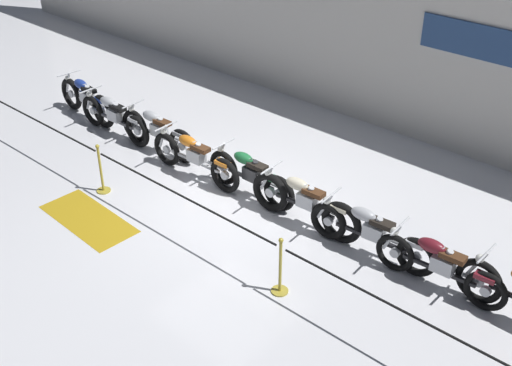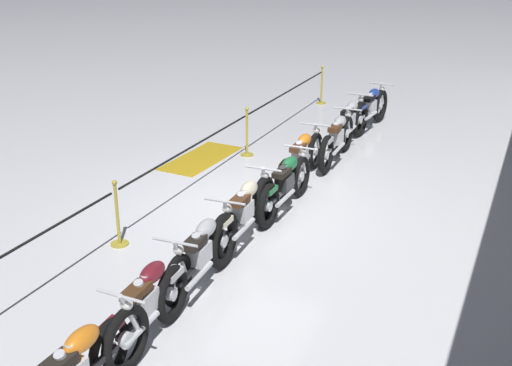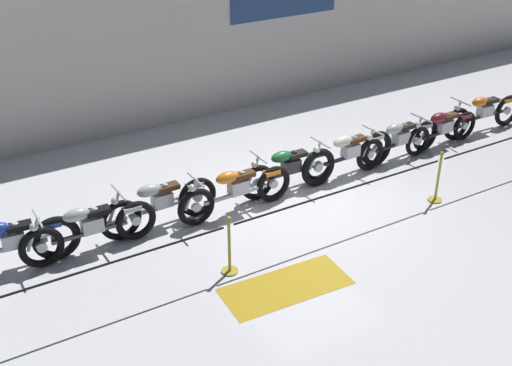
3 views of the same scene
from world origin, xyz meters
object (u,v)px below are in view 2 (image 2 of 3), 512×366
Objects in this scene: motorcycle_orange_3 at (301,159)px; stanchion_far_left at (229,131)px; motorcycle_cream_5 at (245,214)px; floor_banner at (201,158)px; stanchion_mid_left at (247,139)px; motorcycle_blue_0 at (371,109)px; motorcycle_maroon_7 at (147,303)px; motorcycle_silver_2 at (337,139)px; motorcycle_green_4 at (286,185)px; motorcycle_silver_6 at (201,256)px; stanchion_mid_right at (118,223)px; motorcycle_silver_1 at (349,122)px.

stanchion_far_left reaches higher than motorcycle_orange_3.
motorcycle_cream_5 reaches higher than floor_banner.
motorcycle_orange_3 is 1.88m from stanchion_mid_left.
motorcycle_maroon_7 is at bearing -0.75° from motorcycle_blue_0.
motorcycle_silver_2 reaches higher than floor_banner.
motorcycle_green_4 is 0.91× the size of motorcycle_silver_6.
stanchion_mid_left is (-0.83, 0.00, -0.41)m from stanchion_far_left.
motorcycle_silver_2 is 5.31m from stanchion_mid_right.
motorcycle_blue_0 is 7.78m from stanchion_mid_right.
motorcycle_silver_2 reaches higher than motorcycle_maroon_7.
motorcycle_cream_5 is 4.05m from floor_banner.
motorcycle_silver_2 reaches higher than motorcycle_green_4.
motorcycle_silver_2 is 1.02× the size of motorcycle_maroon_7.
motorcycle_cream_5 reaches higher than motorcycle_silver_1.
motorcycle_cream_5 is 4.09m from stanchion_mid_left.
motorcycle_silver_2 is at bearing 6.12° from motorcycle_silver_1.
motorcycle_blue_0 is 1.03× the size of motorcycle_green_4.
motorcycle_blue_0 is 9.38m from motorcycle_maroon_7.
motorcycle_blue_0 is at bearing 179.23° from motorcycle_silver_6.
motorcycle_silver_2 is at bearing 124.40° from stanchion_far_left.
motorcycle_orange_3 is at bearing -10.02° from motorcycle_silver_2.
floor_banner is at bearing -99.91° from motorcycle_orange_3.
motorcycle_orange_3 is (1.42, -0.25, -0.01)m from motorcycle_silver_2.
motorcycle_green_4 is 0.98× the size of motorcycle_maroon_7.
motorcycle_silver_1 reaches higher than motorcycle_maroon_7.
motorcycle_silver_1 is 1.04× the size of motorcycle_silver_2.
stanchion_far_left is (-5.54, -1.72, 0.31)m from motorcycle_maroon_7.
motorcycle_silver_6 is 5.21m from floor_banner.
motorcycle_orange_3 is at bearing -177.92° from motorcycle_silver_6.
motorcycle_orange_3 is 1.16× the size of floor_banner.
motorcycle_silver_6 is (2.79, -0.07, -0.01)m from motorcycle_green_4.
motorcycle_silver_1 is at bearing -178.35° from motorcycle_green_4.
stanchion_mid_left is (-3.71, -1.71, -0.12)m from motorcycle_cream_5.
stanchion_mid_right is (4.98, -1.84, -0.12)m from motorcycle_silver_2.
motorcycle_blue_0 is 2.58m from motorcycle_silver_2.
motorcycle_silver_1 is 2.25× the size of stanchion_mid_right.
motorcycle_blue_0 is at bearing 179.83° from motorcycle_silver_2.
motorcycle_blue_0 is 4.01m from motorcycle_orange_3.
stanchion_far_left is at bearing -157.86° from motorcycle_silver_6.
motorcycle_green_4 is at bearing 59.41° from floor_banner.
motorcycle_cream_5 is 1.15× the size of floor_banner.
motorcycle_blue_0 is 1.26m from motorcycle_silver_1.
motorcycle_blue_0 reaches higher than motorcycle_silver_6.
motorcycle_cream_5 is at bearing -178.88° from motorcycle_silver_6.
motorcycle_silver_6 is at bearing 22.14° from stanchion_far_left.
floor_banner is (-1.74, -2.61, -0.46)m from motorcycle_green_4.
stanchion_mid_right is (0.84, -1.71, -0.12)m from motorcycle_cream_5.
motorcycle_maroon_7 is 0.15× the size of stanchion_far_left.
motorcycle_green_4 is at bearing -0.54° from motorcycle_silver_2.
stanchion_mid_right reaches higher than motorcycle_silver_1.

